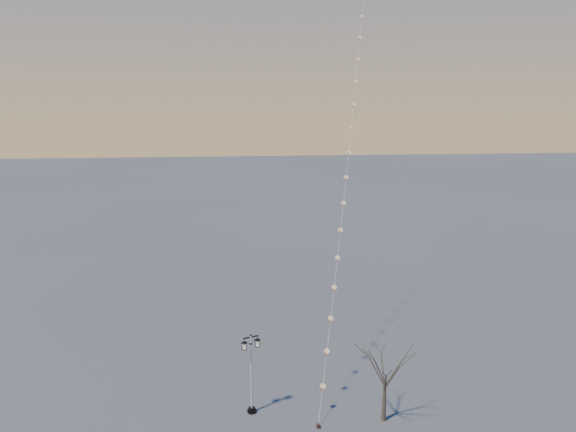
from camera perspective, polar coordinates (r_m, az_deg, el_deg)
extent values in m
cylinder|color=black|center=(34.78, -3.72, -19.29)|extent=(0.55, 0.55, 0.16)
cylinder|color=black|center=(34.70, -3.72, -19.08)|extent=(0.39, 0.39, 0.14)
cylinder|color=beige|center=(33.54, -3.78, -15.62)|extent=(0.13, 0.13, 4.60)
cylinder|color=black|center=(32.76, -3.82, -12.89)|extent=(0.20, 0.20, 0.06)
cube|color=black|center=(32.60, -3.83, -12.27)|extent=(0.88, 0.40, 0.06)
sphere|color=black|center=(32.55, -3.84, -12.08)|extent=(0.14, 0.14, 0.14)
pyramid|color=black|center=(32.51, -4.51, -12.63)|extent=(0.43, 0.43, 0.14)
cube|color=beige|center=(32.64, -4.50, -13.11)|extent=(0.25, 0.25, 0.33)
cube|color=black|center=(32.72, -4.49, -13.41)|extent=(0.29, 0.29, 0.04)
pyramid|color=black|center=(32.81, -3.16, -12.37)|extent=(0.43, 0.43, 0.14)
cube|color=beige|center=(32.94, -3.16, -12.85)|extent=(0.25, 0.25, 0.33)
cube|color=black|center=(33.02, -3.15, -13.14)|extent=(0.29, 0.29, 0.04)
cone|color=#40372B|center=(33.87, 9.82, -18.15)|extent=(0.29, 0.29, 2.42)
cylinder|color=black|center=(33.40, 3.12, -20.66)|extent=(0.23, 0.23, 0.23)
cylinder|color=black|center=(33.38, 3.12, -20.62)|extent=(0.03, 0.03, 0.28)
cone|color=orange|center=(50.43, 7.26, 19.15)|extent=(0.09, 0.09, 0.32)
cylinder|color=white|center=(33.09, 3.14, -19.83)|extent=(0.02, 0.02, 0.91)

